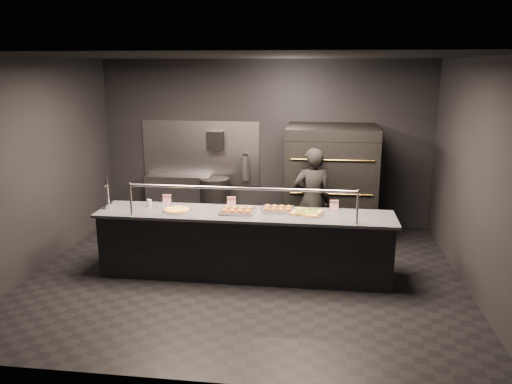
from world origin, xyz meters
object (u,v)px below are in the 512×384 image
prep_shelf (179,199)px  service_counter (245,244)px  round_pizza (177,210)px  slider_tray_b (278,209)px  beer_tap (108,199)px  trash_bin (215,202)px  towel_dispenser (215,141)px  slider_tray_a (237,211)px  fire_extinguisher (245,168)px  worker (312,200)px  pizza_oven (330,181)px  square_pizza (307,213)px

prep_shelf → service_counter: bearing=-55.4°
round_pizza → slider_tray_b: size_ratio=0.78×
beer_tap → trash_bin: bearing=64.1°
slider_tray_b → towel_dispenser: bearing=121.0°
slider_tray_a → trash_bin: bearing=109.8°
service_counter → slider_tray_a: (-0.10, -0.00, 0.48)m
fire_extinguisher → slider_tray_b: (0.80, -2.25, -0.11)m
prep_shelf → towel_dispenser: (0.70, 0.07, 1.10)m
service_counter → trash_bin: 2.35m
fire_extinguisher → worker: 1.82m
fire_extinguisher → slider_tray_a: 2.42m
pizza_oven → square_pizza: 1.88m
pizza_oven → prep_shelf: pizza_oven is taller
round_pizza → slider_tray_a: (0.85, 0.03, 0.01)m
slider_tray_a → square_pizza: 0.95m
pizza_oven → fire_extinguisher: size_ratio=3.78×
worker → slider_tray_b: bearing=50.4°
fire_extinguisher → square_pizza: 2.64m
prep_shelf → worker: (2.50, -1.22, 0.38)m
round_pizza → trash_bin: size_ratio=0.45×
prep_shelf → fire_extinguisher: size_ratio=2.38×
fire_extinguisher → beer_tap: size_ratio=1.05×
trash_bin → prep_shelf: bearing=168.4°
slider_tray_b → square_pizza: bearing=-13.7°
round_pizza → square_pizza: bearing=2.6°
trash_bin → slider_tray_b: bearing=-56.6°
square_pizza → trash_bin: 2.78m
round_pizza → beer_tap: bearing=179.7°
pizza_oven → prep_shelf: bearing=171.5°
beer_tap → round_pizza: 1.01m
fire_extinguisher → round_pizza: size_ratio=1.25×
slider_tray_a → pizza_oven: bearing=55.7°
service_counter → square_pizza: (0.85, 0.05, 0.47)m
pizza_oven → fire_extinguisher: bearing=162.1°
beer_tap → worker: 3.08m
prep_shelf → trash_bin: size_ratio=1.34×
round_pizza → trash_bin: bearing=88.3°
pizza_oven → worker: pizza_oven is taller
pizza_oven → slider_tray_b: pizza_oven is taller
pizza_oven → square_pizza: (-0.35, -1.85, -0.03)m
slider_tray_b → square_pizza: 0.41m
pizza_oven → towel_dispenser: size_ratio=5.46×
service_counter → slider_tray_b: bearing=18.6°
prep_shelf → trash_bin: prep_shelf is taller
slider_tray_a → worker: size_ratio=0.29×
towel_dispenser → slider_tray_b: size_ratio=0.68×
square_pizza → trash_bin: (-1.73, 2.12, -0.49)m
towel_dispenser → slider_tray_b: (1.35, -2.24, -0.60)m
towel_dispenser → beer_tap: towel_dispenser is taller
prep_shelf → towel_dispenser: bearing=5.7°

